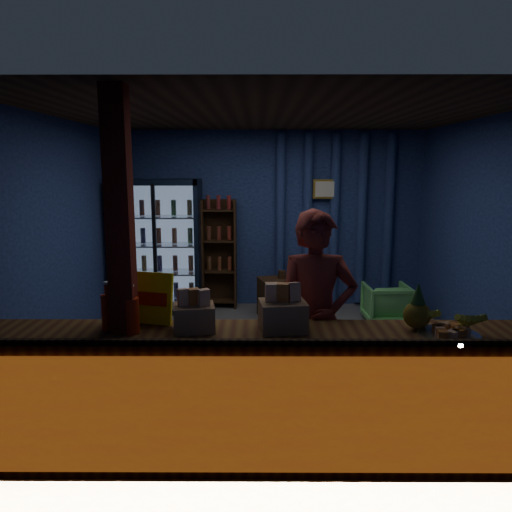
% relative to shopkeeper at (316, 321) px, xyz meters
% --- Properties ---
extents(ground, '(4.60, 4.60, 0.00)m').
position_rel_shopkeeper_xyz_m(ground, '(-0.33, 1.44, -0.88)').
color(ground, '#515154').
rests_on(ground, ground).
extents(room_walls, '(4.60, 4.60, 4.60)m').
position_rel_shopkeeper_xyz_m(room_walls, '(-0.33, 1.44, 0.69)').
color(room_walls, navy).
rests_on(room_walls, ground).
extents(counter, '(4.40, 0.57, 0.99)m').
position_rel_shopkeeper_xyz_m(counter, '(-0.33, -0.47, -0.40)').
color(counter, brown).
rests_on(counter, ground).
extents(support_post, '(0.16, 0.16, 2.60)m').
position_rel_shopkeeper_xyz_m(support_post, '(-1.38, -0.46, 0.42)').
color(support_post, maroon).
rests_on(support_post, ground).
extents(beverage_cooler, '(1.20, 0.62, 1.90)m').
position_rel_shopkeeper_xyz_m(beverage_cooler, '(-1.88, 3.36, 0.06)').
color(beverage_cooler, black).
rests_on(beverage_cooler, ground).
extents(bottle_shelf, '(0.50, 0.28, 1.60)m').
position_rel_shopkeeper_xyz_m(bottle_shelf, '(-1.03, 3.50, -0.08)').
color(bottle_shelf, '#3A2812').
rests_on(bottle_shelf, ground).
extents(curtain_folds, '(1.74, 0.14, 2.50)m').
position_rel_shopkeeper_xyz_m(curtain_folds, '(0.67, 3.58, 0.42)').
color(curtain_folds, navy).
rests_on(curtain_folds, room_walls).
extents(framed_picture, '(0.36, 0.04, 0.28)m').
position_rel_shopkeeper_xyz_m(framed_picture, '(0.52, 3.53, 0.87)').
color(framed_picture, gold).
rests_on(framed_picture, room_walls).
extents(shopkeeper, '(0.64, 0.43, 1.76)m').
position_rel_shopkeeper_xyz_m(shopkeeper, '(0.00, 0.00, 0.00)').
color(shopkeeper, maroon).
rests_on(shopkeeper, ground).
extents(green_chair, '(0.59, 0.60, 0.53)m').
position_rel_shopkeeper_xyz_m(green_chair, '(1.27, 2.70, -0.61)').
color(green_chair, '#66C663').
rests_on(green_chair, ground).
extents(side_table, '(0.69, 0.58, 0.66)m').
position_rel_shopkeeper_xyz_m(side_table, '(-0.13, 2.96, -0.60)').
color(side_table, '#3A2812').
rests_on(side_table, ground).
extents(yellow_sign, '(0.48, 0.21, 0.37)m').
position_rel_shopkeeper_xyz_m(yellow_sign, '(-1.30, -0.26, 0.26)').
color(yellow_sign, '#FFFA0D').
rests_on(yellow_sign, counter).
extents(soda_bottles, '(0.28, 0.19, 0.34)m').
position_rel_shopkeeper_xyz_m(soda_bottles, '(-1.41, -0.46, 0.21)').
color(soda_bottles, red).
rests_on(soda_bottles, counter).
extents(snack_box_left, '(0.35, 0.30, 0.33)m').
position_rel_shopkeeper_xyz_m(snack_box_left, '(-0.28, -0.42, 0.19)').
color(snack_box_left, '#A87451').
rests_on(snack_box_left, counter).
extents(snack_box_centre, '(0.31, 0.27, 0.30)m').
position_rel_shopkeeper_xyz_m(snack_box_centre, '(-0.90, -0.43, 0.18)').
color(snack_box_centre, '#A87451').
rests_on(snack_box_centre, counter).
extents(pastry_tray, '(0.41, 0.41, 0.07)m').
position_rel_shopkeeper_xyz_m(pastry_tray, '(0.83, -0.56, 0.09)').
color(pastry_tray, silver).
rests_on(pastry_tray, counter).
extents(banana_bunches, '(0.52, 0.30, 0.17)m').
position_rel_shopkeeper_xyz_m(banana_bunches, '(0.84, -0.43, 0.16)').
color(banana_bunches, yellow).
rests_on(banana_bunches, counter).
extents(pineapple, '(0.19, 0.19, 0.33)m').
position_rel_shopkeeper_xyz_m(pineapple, '(0.66, -0.41, 0.21)').
color(pineapple, olive).
rests_on(pineapple, counter).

